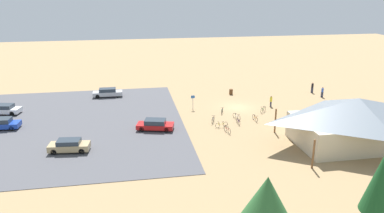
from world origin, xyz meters
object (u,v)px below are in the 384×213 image
(bike_pavilion, at_px, (356,119))
(car_red_mid_lot, at_px, (155,125))
(lot_sign, at_px, (193,100))
(bicycle_yellow_edge_north, at_px, (221,125))
(car_tan_second_row, at_px, (69,146))
(bicycle_green_yard_center, at_px, (263,110))
(visitor_crossing_yard, at_px, (312,87))
(trash_bin, at_px, (231,92))
(visitor_at_bikes, at_px, (322,92))
(bicycle_orange_front_row, at_px, (255,118))
(car_blue_by_curb, at_px, (0,124))
(car_white_aisle_side, at_px, (4,109))
(bicycle_purple_near_porch, at_px, (238,121))
(bicycle_white_yard_right, at_px, (237,117))
(bicycle_red_yard_left, at_px, (227,130))
(car_silver_inner_stall, at_px, (108,93))
(visitor_near_lot, at_px, (271,101))
(bicycle_silver_trailside, at_px, (213,120))
(pine_center, at_px, (267,202))
(bicycle_teal_lone_west, at_px, (222,111))

(bike_pavilion, distance_m, car_red_mid_lot, 23.72)
(lot_sign, xyz_separation_m, bicycle_yellow_edge_north, (-2.31, 7.95, -1.06))
(bike_pavilion, bearing_deg, car_tan_second_row, -6.03)
(bicycle_green_yard_center, distance_m, visitor_crossing_yard, 14.63)
(car_red_mid_lot, bearing_deg, bicycle_yellow_edge_north, 176.31)
(trash_bin, height_order, bicycle_green_yard_center, bicycle_green_yard_center)
(car_tan_second_row, relative_size, visitor_at_bikes, 2.58)
(lot_sign, relative_size, bicycle_orange_front_row, 1.21)
(bicycle_yellow_edge_north, relative_size, car_blue_by_curb, 0.36)
(car_white_aisle_side, bearing_deg, bicycle_purple_near_porch, 162.97)
(visitor_crossing_yard, bearing_deg, bicycle_white_yard_right, 32.72)
(bike_pavilion, relative_size, car_red_mid_lot, 3.17)
(bicycle_red_yard_left, xyz_separation_m, car_red_mid_lot, (8.72, -2.43, 0.33))
(bicycle_green_yard_center, distance_m, car_blue_by_curb, 35.14)
(bicycle_green_yard_center, height_order, visitor_crossing_yard, visitor_crossing_yard)
(car_red_mid_lot, height_order, car_silver_inner_stall, car_silver_inner_stall)
(car_red_mid_lot, bearing_deg, car_tan_second_row, 26.55)
(bicycle_white_yard_right, bearing_deg, visitor_near_lot, -146.02)
(trash_bin, height_order, bicycle_red_yard_left, trash_bin)
(bike_pavilion, bearing_deg, bicycle_red_yard_left, -23.47)
(bicycle_purple_near_porch, bearing_deg, car_silver_inner_stall, -42.53)
(bike_pavilion, bearing_deg, car_blue_by_curb, -16.10)
(bicycle_orange_front_row, distance_m, car_red_mid_lot, 13.56)
(trash_bin, bearing_deg, car_tan_second_row, 38.77)
(visitor_near_lot, xyz_separation_m, visitor_at_bikes, (-10.15, -3.32, 0.01))
(trash_bin, bearing_deg, bicycle_silver_trailside, 64.59)
(bicycle_yellow_edge_north, xyz_separation_m, visitor_crossing_yard, (-19.31, -13.25, 0.61))
(bicycle_green_yard_center, height_order, visitor_near_lot, visitor_near_lot)
(pine_center, height_order, visitor_near_lot, pine_center)
(bicycle_teal_lone_west, relative_size, car_red_mid_lot, 0.32)
(pine_center, relative_size, bicycle_silver_trailside, 3.59)
(bicycle_purple_near_porch, relative_size, visitor_at_bikes, 0.97)
(car_tan_second_row, bearing_deg, car_white_aisle_side, -53.72)
(bicycle_yellow_edge_north, distance_m, visitor_at_bikes, 22.26)
(trash_bin, relative_size, visitor_crossing_yard, 0.49)
(bicycle_green_yard_center, relative_size, car_silver_inner_stall, 0.28)
(bicycle_purple_near_porch, relative_size, visitor_crossing_yard, 0.92)
(trash_bin, bearing_deg, bicycle_green_yard_center, 101.46)
(visitor_near_lot, bearing_deg, lot_sign, -3.91)
(bicycle_white_yard_right, bearing_deg, bicycle_purple_near_porch, 79.46)
(bicycle_green_yard_center, distance_m, car_red_mid_lot, 16.41)
(trash_bin, distance_m, visitor_near_lot, 8.55)
(pine_center, bearing_deg, bicycle_green_yard_center, -110.38)
(bicycle_silver_trailside, xyz_separation_m, car_white_aisle_side, (28.41, -8.60, 0.35))
(bike_pavilion, bearing_deg, car_white_aisle_side, -23.02)
(bicycle_green_yard_center, relative_size, visitor_crossing_yard, 0.73)
(lot_sign, bearing_deg, visitor_crossing_yard, -166.23)
(bike_pavilion, bearing_deg, car_red_mid_lot, -20.46)
(pine_center, height_order, bicycle_red_yard_left, pine_center)
(pine_center, distance_m, visitor_near_lot, 33.01)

